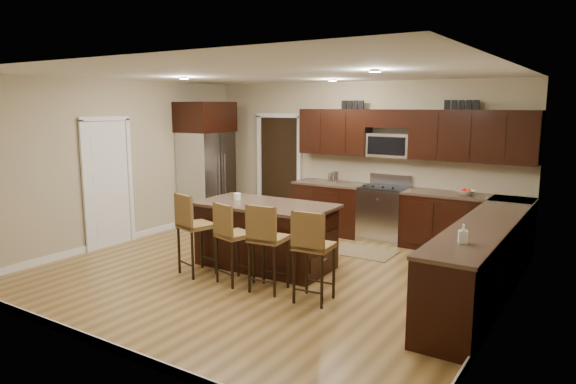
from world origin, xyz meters
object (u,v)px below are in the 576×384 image
Objects in this scene: refrigerator at (206,163)px; island at (266,237)px; stool_mid at (231,234)px; stool_extra at (312,246)px; stool_left at (192,225)px; range at (384,213)px; stool_right at (266,238)px.

island is at bearing -31.62° from refrigerator.
stool_extra reaches higher than stool_mid.
stool_left is at bearing -127.63° from island.
refrigerator reaches higher than island.
stool_mid is at bearing 16.43° from stool_left.
refrigerator is (-2.43, 1.49, 0.78)m from island.
stool_left is at bearing -52.25° from refrigerator.
refrigerator is 2.12× the size of stool_extra.
range is at bearing 90.74° from stool_mid.
stool_right is 3.86m from refrigerator.
stool_extra is (0.65, 0.00, 0.00)m from stool_right.
stool_left reaches higher than stool_extra.
refrigerator reaches higher than stool_mid.
stool_left is at bearing 174.29° from stool_right.
refrigerator is (-1.81, 2.34, 0.51)m from stool_left.
stool_left is 1.02× the size of stool_extra.
stool_left is 1.06× the size of stool_mid.
stool_right is at bearing 16.08° from stool_left.
stool_extra is at bearing -5.65° from stool_right.
stool_left is 0.66m from stool_mid.
stool_right is at bearing 15.17° from stool_mid.
stool_right is 0.65m from stool_extra.
island is 1.80× the size of stool_right.
range is 0.56× the size of island.
stool_left is at bearing -115.62° from range.
island is 1.07m from stool_right.
range is 0.47× the size of refrigerator.
range is 2.43m from island.
stool_mid reaches higher than island.
stool_mid is 0.96× the size of stool_right.
range is 3.14m from stool_extra.
island is 2.95m from refrigerator.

